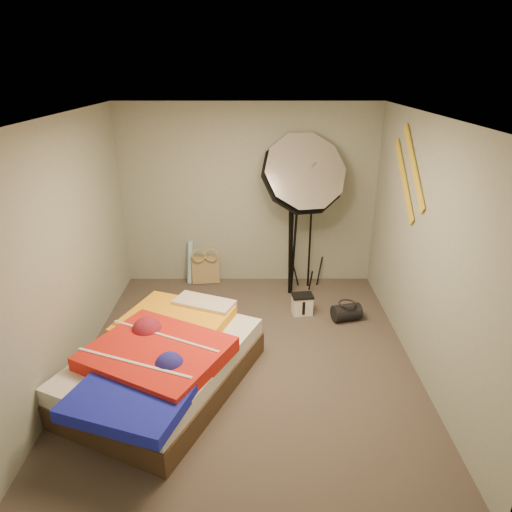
{
  "coord_description": "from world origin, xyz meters",
  "views": [
    {
      "loc": [
        0.09,
        -4.09,
        2.91
      ],
      "look_at": [
        0.1,
        0.6,
        0.95
      ],
      "focal_mm": 32.0,
      "sensor_mm": 36.0,
      "label": 1
    }
  ],
  "objects_px": {
    "tote_bag": "(206,269)",
    "photo_umbrella": "(302,175)",
    "camera_tripod": "(292,243)",
    "wrapping_roll": "(190,262)",
    "bed": "(163,362)",
    "duffel_bag": "(346,312)",
    "camera_case": "(302,305)"
  },
  "relations": [
    {
      "from": "tote_bag",
      "to": "photo_umbrella",
      "type": "distance_m",
      "value": 1.97
    },
    {
      "from": "camera_tripod",
      "to": "photo_umbrella",
      "type": "bearing_deg",
      "value": 20.02
    },
    {
      "from": "wrapping_roll",
      "to": "bed",
      "type": "relative_size",
      "value": 0.26
    },
    {
      "from": "tote_bag",
      "to": "camera_tripod",
      "type": "relative_size",
      "value": 0.3
    },
    {
      "from": "camera_tripod",
      "to": "bed",
      "type": "bearing_deg",
      "value": -124.4
    },
    {
      "from": "tote_bag",
      "to": "bed",
      "type": "relative_size",
      "value": 0.17
    },
    {
      "from": "tote_bag",
      "to": "camera_tripod",
      "type": "distance_m",
      "value": 1.36
    },
    {
      "from": "wrapping_roll",
      "to": "camera_tripod",
      "type": "bearing_deg",
      "value": -13.65
    },
    {
      "from": "tote_bag",
      "to": "camera_tripod",
      "type": "xyz_separation_m",
      "value": [
        1.2,
        -0.34,
        0.55
      ]
    },
    {
      "from": "duffel_bag",
      "to": "bed",
      "type": "bearing_deg",
      "value": -162.45
    },
    {
      "from": "wrapping_roll",
      "to": "camera_case",
      "type": "bearing_deg",
      "value": -31.12
    },
    {
      "from": "tote_bag",
      "to": "camera_case",
      "type": "xyz_separation_m",
      "value": [
        1.31,
        -0.92,
        -0.07
      ]
    },
    {
      "from": "wrapping_roll",
      "to": "photo_umbrella",
      "type": "xyz_separation_m",
      "value": [
        1.53,
        -0.3,
        1.32
      ]
    },
    {
      "from": "tote_bag",
      "to": "bed",
      "type": "distance_m",
      "value": 2.35
    },
    {
      "from": "wrapping_roll",
      "to": "photo_umbrella",
      "type": "height_order",
      "value": "photo_umbrella"
    },
    {
      "from": "tote_bag",
      "to": "duffel_bag",
      "type": "relative_size",
      "value": 1.14
    },
    {
      "from": "tote_bag",
      "to": "camera_tripod",
      "type": "height_order",
      "value": "camera_tripod"
    },
    {
      "from": "tote_bag",
      "to": "camera_case",
      "type": "distance_m",
      "value": 1.6
    },
    {
      "from": "camera_case",
      "to": "camera_tripod",
      "type": "height_order",
      "value": "camera_tripod"
    },
    {
      "from": "wrapping_roll",
      "to": "duffel_bag",
      "type": "distance_m",
      "value": 2.34
    },
    {
      "from": "camera_case",
      "to": "bed",
      "type": "distance_m",
      "value": 2.05
    },
    {
      "from": "bed",
      "to": "camera_tripod",
      "type": "height_order",
      "value": "camera_tripod"
    },
    {
      "from": "wrapping_roll",
      "to": "camera_case",
      "type": "relative_size",
      "value": 2.52
    },
    {
      "from": "wrapping_roll",
      "to": "bed",
      "type": "distance_m",
      "value": 2.34
    },
    {
      "from": "camera_case",
      "to": "bed",
      "type": "relative_size",
      "value": 0.1
    },
    {
      "from": "duffel_bag",
      "to": "camera_tripod",
      "type": "bearing_deg",
      "value": 116.53
    },
    {
      "from": "duffel_bag",
      "to": "photo_umbrella",
      "type": "xyz_separation_m",
      "value": [
        -0.53,
        0.78,
        1.53
      ]
    },
    {
      "from": "wrapping_roll",
      "to": "camera_case",
      "type": "height_order",
      "value": "wrapping_roll"
    },
    {
      "from": "camera_case",
      "to": "photo_umbrella",
      "type": "xyz_separation_m",
      "value": [
        0.0,
        0.62,
        1.51
      ]
    },
    {
      "from": "tote_bag",
      "to": "duffel_bag",
      "type": "height_order",
      "value": "tote_bag"
    },
    {
      "from": "camera_case",
      "to": "photo_umbrella",
      "type": "distance_m",
      "value": 1.63
    },
    {
      "from": "duffel_bag",
      "to": "wrapping_roll",
      "type": "bearing_deg",
      "value": 137.79
    }
  ]
}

